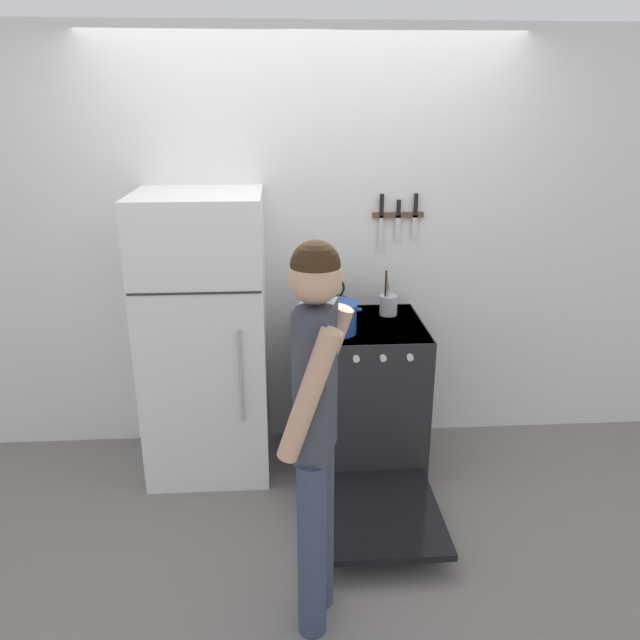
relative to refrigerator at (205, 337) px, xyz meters
name	(u,v)px	position (x,y,z in m)	size (l,w,h in m)	color
ground_plane	(308,432)	(0.61, 0.32, -0.83)	(14.00, 14.00, 0.00)	slate
wall_back	(307,248)	(0.61, 0.35, 0.44)	(10.00, 0.06, 2.55)	silver
refrigerator	(205,337)	(0.00, 0.00, 0.00)	(0.70, 0.67, 1.67)	white
stove_range	(361,397)	(0.91, -0.06, -0.38)	(0.72, 1.42, 0.91)	#232326
dutch_oven_pot	(336,318)	(0.74, -0.16, 0.16)	(0.28, 0.24, 0.20)	#1E4C9E
tea_kettle	(334,304)	(0.76, 0.11, 0.15)	(0.22, 0.17, 0.24)	black
utensil_jar	(388,305)	(1.09, 0.12, 0.14)	(0.11, 0.11, 0.28)	#B7BABF
person	(316,422)	(0.57, -1.27, 0.12)	(0.33, 0.39, 1.67)	#38425B
wall_knife_strip	(398,214)	(1.16, 0.30, 0.65)	(0.31, 0.03, 0.35)	brown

